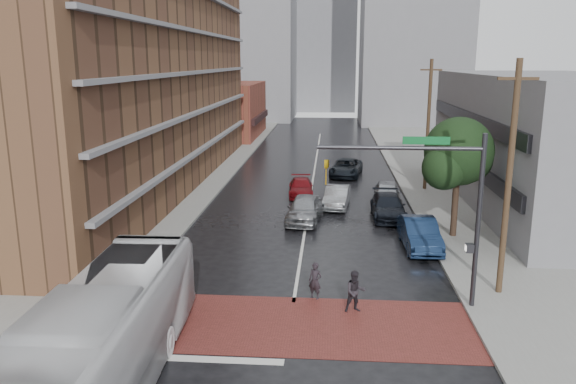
# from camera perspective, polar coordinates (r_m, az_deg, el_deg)

# --- Properties ---
(ground) EXTENTS (160.00, 160.00, 0.00)m
(ground) POSITION_cam_1_polar(r_m,az_deg,el_deg) (21.71, 0.11, -13.91)
(ground) COLOR black
(ground) RESTS_ON ground
(crosswalk) EXTENTS (14.00, 5.00, 0.02)m
(crosswalk) POSITION_cam_1_polar(r_m,az_deg,el_deg) (22.15, 0.21, -13.30)
(crosswalk) COLOR maroon
(crosswalk) RESTS_ON ground
(sidewalk_west) EXTENTS (9.00, 90.00, 0.15)m
(sidewalk_west) POSITION_cam_1_polar(r_m,az_deg,el_deg) (47.15, -11.65, 0.95)
(sidewalk_west) COLOR gray
(sidewalk_west) RESTS_ON ground
(sidewalk_east) EXTENTS (9.00, 90.00, 0.15)m
(sidewalk_east) POSITION_cam_1_polar(r_m,az_deg,el_deg) (46.45, 16.78, 0.47)
(sidewalk_east) COLOR gray
(sidewalk_east) RESTS_ON ground
(apartment_block) EXTENTS (10.00, 44.00, 28.00)m
(apartment_block) POSITION_cam_1_polar(r_m,az_deg,el_deg) (46.11, -15.99, 17.87)
(apartment_block) COLOR brown
(apartment_block) RESTS_ON ground
(storefront_west) EXTENTS (8.00, 16.00, 7.00)m
(storefront_west) POSITION_cam_1_polar(r_m,az_deg,el_deg) (74.76, -6.06, 8.28)
(storefront_west) COLOR brown
(storefront_west) RESTS_ON ground
(building_east) EXTENTS (11.00, 26.00, 9.00)m
(building_east) POSITION_cam_1_polar(r_m,az_deg,el_deg) (42.40, 25.23, 4.67)
(building_east) COLOR gray
(building_east) RESTS_ON ground
(distant_tower_west) EXTENTS (18.00, 16.00, 32.00)m
(distant_tower_west) POSITION_cam_1_polar(r_m,az_deg,el_deg) (98.66, -4.85, 16.77)
(distant_tower_west) COLOR gray
(distant_tower_west) RESTS_ON ground
(distant_tower_east) EXTENTS (16.00, 14.00, 36.00)m
(distant_tower_east) POSITION_cam_1_polar(r_m,az_deg,el_deg) (92.47, 12.80, 17.98)
(distant_tower_east) COLOR gray
(distant_tower_east) RESTS_ON ground
(distant_tower_center) EXTENTS (12.00, 10.00, 24.00)m
(distant_tower_center) POSITION_cam_1_polar(r_m,az_deg,el_deg) (114.29, 3.76, 14.30)
(distant_tower_center) COLOR gray
(distant_tower_center) RESTS_ON ground
(street_tree) EXTENTS (4.20, 4.10, 6.90)m
(street_tree) POSITION_cam_1_polar(r_m,az_deg,el_deg) (32.50, 16.94, 3.52)
(street_tree) COLOR #332319
(street_tree) RESTS_ON ground
(signal_mast) EXTENTS (6.50, 0.30, 7.20)m
(signal_mast) POSITION_cam_1_polar(r_m,az_deg,el_deg) (22.80, 15.42, -0.36)
(signal_mast) COLOR #2D2D33
(signal_mast) RESTS_ON ground
(utility_pole_near) EXTENTS (1.60, 0.26, 10.00)m
(utility_pole_near) POSITION_cam_1_polar(r_m,az_deg,el_deg) (24.86, 21.53, 1.25)
(utility_pole_near) COLOR #473321
(utility_pole_near) RESTS_ON ground
(utility_pole_far) EXTENTS (1.60, 0.26, 10.00)m
(utility_pole_far) POSITION_cam_1_polar(r_m,az_deg,el_deg) (44.14, 14.05, 6.67)
(utility_pole_far) COLOR #473321
(utility_pole_far) RESTS_ON ground
(transit_bus) EXTENTS (3.26, 12.58, 3.48)m
(transit_bus) POSITION_cam_1_polar(r_m,az_deg,el_deg) (18.06, -18.51, -14.39)
(transit_bus) COLOR silver
(transit_bus) RESTS_ON ground
(pedestrian_a) EXTENTS (0.69, 0.59, 1.60)m
(pedestrian_a) POSITION_cam_1_polar(r_m,az_deg,el_deg) (24.06, 2.77, -9.01)
(pedestrian_a) COLOR black
(pedestrian_a) RESTS_ON ground
(pedestrian_b) EXTENTS (0.95, 0.81, 1.73)m
(pedestrian_b) POSITION_cam_1_polar(r_m,az_deg,el_deg) (22.99, 6.85, -10.02)
(pedestrian_b) COLOR black
(pedestrian_b) RESTS_ON ground
(car_travel_a) EXTENTS (2.41, 5.04, 1.66)m
(car_travel_a) POSITION_cam_1_polar(r_m,az_deg,el_deg) (35.12, 1.68, -1.72)
(car_travel_a) COLOR #979A9E
(car_travel_a) RESTS_ON ground
(car_travel_b) EXTENTS (2.05, 4.60, 1.47)m
(car_travel_b) POSITION_cam_1_polar(r_m,az_deg,el_deg) (38.72, 4.99, -0.49)
(car_travel_b) COLOR #A0A4A7
(car_travel_b) RESTS_ON ground
(car_travel_c) EXTENTS (2.02, 4.46, 1.27)m
(car_travel_c) POSITION_cam_1_polar(r_m,az_deg,el_deg) (41.96, 1.32, 0.49)
(car_travel_c) COLOR maroon
(car_travel_c) RESTS_ON ground
(suv_travel) EXTENTS (3.26, 5.67, 1.49)m
(suv_travel) POSITION_cam_1_polar(r_m,az_deg,el_deg) (49.23, 5.92, 2.47)
(suv_travel) COLOR black
(suv_travel) RESTS_ON ground
(car_parked_near) EXTENTS (1.90, 5.01, 1.63)m
(car_parked_near) POSITION_cam_1_polar(r_m,az_deg,el_deg) (31.03, 13.23, -4.15)
(car_parked_near) COLOR #132645
(car_parked_near) RESTS_ON ground
(car_parked_mid) EXTENTS (2.07, 5.07, 1.47)m
(car_parked_mid) POSITION_cam_1_polar(r_m,az_deg,el_deg) (36.63, 10.14, -1.45)
(car_parked_mid) COLOR black
(car_parked_mid) RESTS_ON ground
(car_parked_far) EXTENTS (2.14, 4.67, 1.55)m
(car_parked_far) POSITION_cam_1_polar(r_m,az_deg,el_deg) (40.18, 10.02, -0.08)
(car_parked_far) COLOR #B3B6BB
(car_parked_far) RESTS_ON ground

